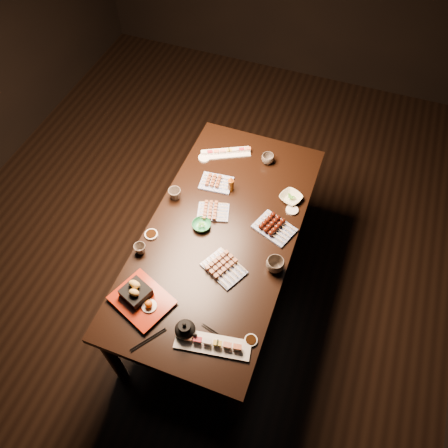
{
  "coord_description": "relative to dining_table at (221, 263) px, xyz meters",
  "views": [
    {
      "loc": [
        0.88,
        -1.72,
        2.98
      ],
      "look_at": [
        0.34,
        -0.25,
        0.77
      ],
      "focal_mm": 35.0,
      "sensor_mm": 36.0,
      "label": 1
    }
  ],
  "objects": [
    {
      "name": "ground",
      "position": [
        -0.34,
        0.3,
        -0.38
      ],
      "size": [
        5.0,
        5.0,
        0.0
      ],
      "primitive_type": "plane",
      "color": "black",
      "rests_on": "ground"
    },
    {
      "name": "dining_table",
      "position": [
        0.0,
        0.0,
        0.0
      ],
      "size": [
        0.91,
        1.8,
        0.75
      ],
      "primitive_type": "cube",
      "rotation": [
        0.0,
        0.0,
        -0.0
      ],
      "color": "black",
      "rests_on": "ground"
    },
    {
      "name": "sushi_platter_near",
      "position": [
        0.21,
        -0.69,
        0.4
      ],
      "size": [
        0.41,
        0.18,
        0.05
      ],
      "primitive_type": null,
      "rotation": [
        0.0,
        0.0,
        0.17
      ],
      "color": "white",
      "rests_on": "dining_table"
    },
    {
      "name": "sushi_platter_far",
      "position": [
        -0.2,
        0.64,
        0.4
      ],
      "size": [
        0.35,
        0.24,
        0.04
      ],
      "primitive_type": null,
      "rotation": [
        0.0,
        0.0,
        3.61
      ],
      "color": "white",
      "rests_on": "dining_table"
    },
    {
      "name": "yakitori_plate_center",
      "position": [
        -0.1,
        0.12,
        0.4
      ],
      "size": [
        0.23,
        0.19,
        0.05
      ],
      "primitive_type": null,
      "rotation": [
        0.0,
        0.0,
        0.27
      ],
      "color": "#828EB6",
      "rests_on": "dining_table"
    },
    {
      "name": "yakitori_plate_right",
      "position": [
        0.11,
        -0.24,
        0.4
      ],
      "size": [
        0.29,
        0.26,
        0.06
      ],
      "primitive_type": null,
      "rotation": [
        0.0,
        0.0,
        -0.46
      ],
      "color": "#828EB6",
      "rests_on": "dining_table"
    },
    {
      "name": "yakitori_plate_left",
      "position": [
        -0.17,
        0.36,
        0.4
      ],
      "size": [
        0.23,
        0.17,
        0.05
      ],
      "primitive_type": null,
      "rotation": [
        0.0,
        0.0,
        0.1
      ],
      "color": "#828EB6",
      "rests_on": "dining_table"
    },
    {
      "name": "tsukune_plate",
      "position": [
        0.3,
        0.14,
        0.41
      ],
      "size": [
        0.28,
        0.25,
        0.06
      ],
      "primitive_type": null,
      "rotation": [
        0.0,
        0.0,
        -0.37
      ],
      "color": "#828EB6",
      "rests_on": "dining_table"
    },
    {
      "name": "edamame_bowl_green",
      "position": [
        -0.13,
        -0.01,
        0.39
      ],
      "size": [
        0.12,
        0.12,
        0.04
      ],
      "primitive_type": "imported",
      "rotation": [
        0.0,
        0.0,
        -0.01
      ],
      "color": "#2F9158",
      "rests_on": "dining_table"
    },
    {
      "name": "edamame_bowl_cream",
      "position": [
        0.33,
        0.4,
        0.39
      ],
      "size": [
        0.18,
        0.18,
        0.03
      ],
      "primitive_type": "imported",
      "rotation": [
        0.0,
        0.0,
        -0.42
      ],
      "color": "beige",
      "rests_on": "dining_table"
    },
    {
      "name": "tempura_tray",
      "position": [
        -0.25,
        -0.59,
        0.43
      ],
      "size": [
        0.39,
        0.35,
        0.12
      ],
      "primitive_type": null,
      "rotation": [
        0.0,
        0.0,
        -0.38
      ],
      "color": "black",
      "rests_on": "dining_table"
    },
    {
      "name": "teacup_near_left",
      "position": [
        -0.4,
        -0.3,
        0.41
      ],
      "size": [
        0.08,
        0.08,
        0.07
      ],
      "primitive_type": "imported",
      "rotation": [
        0.0,
        0.0,
        0.15
      ],
      "color": "brown",
      "rests_on": "dining_table"
    },
    {
      "name": "teacup_mid_right",
      "position": [
        0.38,
        -0.13,
        0.42
      ],
      "size": [
        0.14,
        0.14,
        0.08
      ],
      "primitive_type": "imported",
      "rotation": [
        0.0,
        0.0,
        -0.35
      ],
      "color": "brown",
      "rests_on": "dining_table"
    },
    {
      "name": "teacup_far_left",
      "position": [
        -0.38,
        0.15,
        0.41
      ],
      "size": [
        0.11,
        0.11,
        0.08
      ],
      "primitive_type": "imported",
      "rotation": [
        0.0,
        0.0,
        0.4
      ],
      "color": "brown",
      "rests_on": "dining_table"
    },
    {
      "name": "teacup_far_right",
      "position": [
        0.09,
        0.66,
        0.41
      ],
      "size": [
        0.11,
        0.11,
        0.07
      ],
      "primitive_type": "imported",
      "rotation": [
        0.0,
        0.0,
        0.4
      ],
      "color": "brown",
      "rests_on": "dining_table"
    },
    {
      "name": "teapot",
      "position": [
        0.05,
        -0.67,
        0.43
      ],
      "size": [
        0.16,
        0.16,
        0.11
      ],
      "primitive_type": null,
      "rotation": [
        0.0,
        0.0,
        -0.23
      ],
      "color": "black",
      "rests_on": "dining_table"
    },
    {
      "name": "condiment_bottle",
      "position": [
        -0.06,
        0.34,
        0.44
      ],
      "size": [
        0.05,
        0.05,
        0.12
      ],
      "primitive_type": "cylinder",
      "rotation": [
        0.0,
        0.0,
        -0.22
      ],
      "color": "brown",
      "rests_on": "dining_table"
    },
    {
      "name": "sauce_dish_west",
      "position": [
        -0.39,
        -0.17,
        0.38
      ],
      "size": [
        0.1,
        0.1,
        0.01
      ],
      "primitive_type": "cylinder",
      "rotation": [
        0.0,
        0.0,
        -0.34
      ],
      "color": "white",
      "rests_on": "dining_table"
    },
    {
      "name": "sauce_dish_east",
      "position": [
        0.37,
        0.31,
        0.38
      ],
      "size": [
        0.09,
        0.09,
        0.01
      ],
      "primitive_type": "cylinder",
      "rotation": [
        0.0,
        0.0,
        0.16
      ],
      "color": "white",
      "rests_on": "dining_table"
    },
    {
      "name": "sauce_dish_se",
      "position": [
        0.39,
        -0.59,
        0.38
      ],
      "size": [
        0.07,
        0.07,
        0.01
      ],
      "primitive_type": "cylinder",
      "rotation": [
        0.0,
        0.0,
        0.01
      ],
      "color": "white",
      "rests_on": "dining_table"
    },
    {
      "name": "sauce_dish_nw",
      "position": [
        -0.33,
        0.54,
        0.38
      ],
      "size": [
        0.1,
        0.1,
        0.01
      ],
      "primitive_type": "cylinder",
      "rotation": [
        0.0,
        0.0,
        0.19
      ],
      "color": "white",
      "rests_on": "dining_table"
    },
    {
      "name": "chopsticks_near",
      "position": [
        -0.12,
        -0.78,
        0.38
      ],
      "size": [
        0.14,
        0.18,
        0.01
      ],
      "primitive_type": null,
      "rotation": [
        0.0,
        0.0,
        0.95
      ],
      "color": "black",
      "rests_on": "dining_table"
    },
    {
      "name": "chopsticks_se",
      "position": [
        0.21,
        -0.63,
        0.38
      ],
      "size": [
        0.2,
        0.07,
        0.01
      ],
      "primitive_type": null,
      "rotation": [
        0.0,
        0.0,
        -0.25
      ],
      "color": "black",
      "rests_on": "dining_table"
    }
  ]
}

